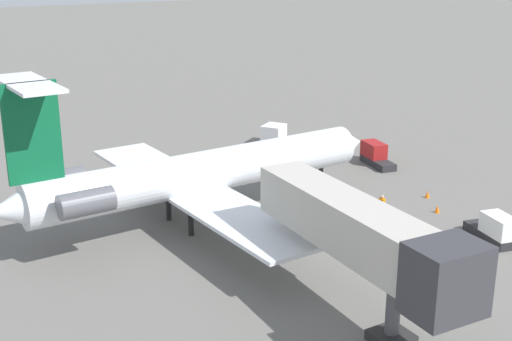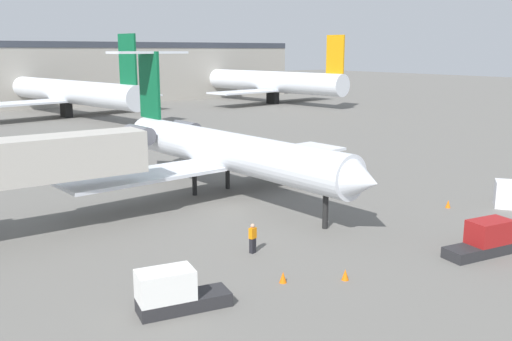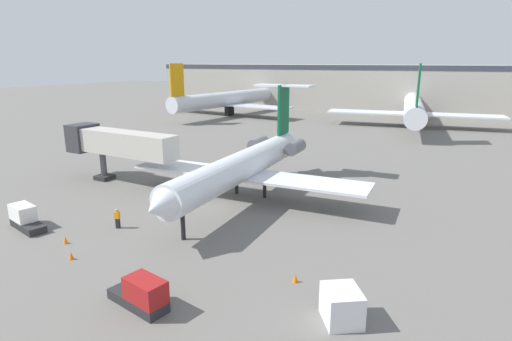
{
  "view_description": "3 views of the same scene",
  "coord_description": "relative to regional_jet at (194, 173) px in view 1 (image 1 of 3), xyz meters",
  "views": [
    {
      "loc": [
        -38.66,
        22.16,
        17.84
      ],
      "look_at": [
        -0.52,
        -0.53,
        3.54
      ],
      "focal_mm": 48.15,
      "sensor_mm": 36.0,
      "label": 1
    },
    {
      "loc": [
        -22.37,
        -31.44,
        10.99
      ],
      "look_at": [
        2.64,
        1.33,
        2.05
      ],
      "focal_mm": 39.18,
      "sensor_mm": 36.0,
      "label": 2
    },
    {
      "loc": [
        20.42,
        -31.29,
        13.47
      ],
      "look_at": [
        2.87,
        1.96,
        3.56
      ],
      "focal_mm": 29.1,
      "sensor_mm": 36.0,
      "label": 3
    }
  ],
  "objects": [
    {
      "name": "baggage_tug_trailing",
      "position": [
        -12.54,
        -15.18,
        -2.82
      ],
      "size": [
        4.21,
        2.25,
        1.9
      ],
      "color": "#262628",
      "rests_on": "ground_plane"
    },
    {
      "name": "ground_plane",
      "position": [
        -0.84,
        -3.52,
        -3.7
      ],
      "size": [
        400.0,
        400.0,
        0.1
      ],
      "primitive_type": "cube",
      "color": "#66635E"
    },
    {
      "name": "traffic_cone_near",
      "position": [
        10.81,
        -12.89,
        -3.38
      ],
      "size": [
        0.36,
        0.36,
        0.55
      ],
      "color": "orange",
      "rests_on": "ground_plane"
    },
    {
      "name": "ground_crew_marshaller",
      "position": [
        -5.66,
        -11.66,
        -2.8
      ],
      "size": [
        0.44,
        0.33,
        1.69
      ],
      "color": "black",
      "rests_on": "ground_plane"
    },
    {
      "name": "regional_jet",
      "position": [
        0.0,
        0.0,
        0.0
      ],
      "size": [
        24.85,
        28.44,
        10.85
      ],
      "color": "silver",
      "rests_on": "ground_plane"
    },
    {
      "name": "traffic_cone_far",
      "position": [
        -4.3,
        -17.36,
        -3.38
      ],
      "size": [
        0.36,
        0.36,
        0.55
      ],
      "color": "orange",
      "rests_on": "ground_plane"
    },
    {
      "name": "traffic_cone_mid",
      "position": [
        -6.92,
        -15.76,
        -3.38
      ],
      "size": [
        0.36,
        0.36,
        0.55
      ],
      "color": "orange",
      "rests_on": "ground_plane"
    },
    {
      "name": "jet_bridge",
      "position": [
        -16.07,
        -1.62,
        0.96
      ],
      "size": [
        15.09,
        3.54,
        6.31
      ],
      "color": "#B7B2A8",
      "rests_on": "ground_plane"
    },
    {
      "name": "cargo_container_uld",
      "position": [
        14.53,
        -15.48,
        -2.73
      ],
      "size": [
        2.8,
        2.89,
        1.84
      ],
      "color": "silver",
      "rests_on": "ground_plane"
    },
    {
      "name": "baggage_tug_lead",
      "position": [
        4.28,
        -19.51,
        -2.82
      ],
      "size": [
        4.19,
        2.11,
        1.9
      ],
      "color": "#262628",
      "rests_on": "ground_plane"
    }
  ]
}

